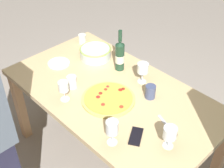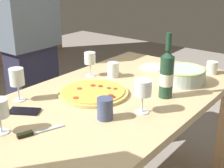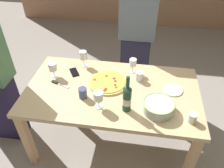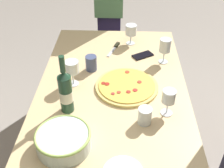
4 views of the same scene
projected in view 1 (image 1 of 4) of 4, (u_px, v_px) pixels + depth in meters
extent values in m
plane|color=gray|center=(112.00, 157.00, 2.67)|extent=(8.00, 8.00, 0.00)
cube|color=#D5B682|center=(112.00, 93.00, 2.22)|extent=(1.60, 0.90, 0.04)
cube|color=tan|center=(220.00, 155.00, 2.24)|extent=(0.07, 0.07, 0.71)
cube|color=tan|center=(89.00, 70.00, 3.09)|extent=(0.07, 0.07, 0.71)
cube|color=tan|center=(20.00, 107.00, 2.66)|extent=(0.07, 0.07, 0.71)
cylinder|color=#D5BA66|center=(108.00, 99.00, 2.12)|extent=(0.38, 0.38, 0.02)
cylinder|color=gold|center=(108.00, 98.00, 2.12)|extent=(0.34, 0.34, 0.01)
cylinder|color=#B43E22|center=(121.00, 107.00, 2.04)|extent=(0.03, 0.03, 0.00)
cylinder|color=#9D2A1A|center=(123.00, 89.00, 2.19)|extent=(0.02, 0.02, 0.00)
cylinder|color=#AF3A26|center=(103.00, 104.00, 2.06)|extent=(0.03, 0.03, 0.00)
cylinder|color=#AA261A|center=(120.00, 90.00, 2.18)|extent=(0.03, 0.03, 0.00)
cylinder|color=#9F312B|center=(108.00, 87.00, 2.21)|extent=(0.02, 0.02, 0.00)
cylinder|color=#9E2D1F|center=(101.00, 93.00, 2.15)|extent=(0.03, 0.03, 0.00)
cylinder|color=#A13724|center=(106.00, 89.00, 2.18)|extent=(0.02, 0.02, 0.00)
cylinder|color=#B32B24|center=(98.00, 97.00, 2.12)|extent=(0.03, 0.03, 0.00)
cylinder|color=silver|center=(95.00, 53.00, 2.53)|extent=(0.26, 0.26, 0.09)
torus|color=#9DBE5C|center=(95.00, 49.00, 2.50)|extent=(0.26, 0.26, 0.01)
cylinder|color=#1F402C|center=(120.00, 57.00, 2.35)|extent=(0.07, 0.07, 0.22)
cone|color=#1F402C|center=(120.00, 43.00, 2.28)|extent=(0.07, 0.07, 0.03)
cylinder|color=#1F402C|center=(120.00, 36.00, 2.24)|extent=(0.03, 0.03, 0.09)
cylinder|color=silver|center=(120.00, 58.00, 2.36)|extent=(0.07, 0.07, 0.07)
cylinder|color=white|center=(112.00, 142.00, 1.82)|extent=(0.06, 0.06, 0.00)
cylinder|color=white|center=(112.00, 137.00, 1.80)|extent=(0.01, 0.01, 0.08)
cylinder|color=white|center=(112.00, 127.00, 1.75)|extent=(0.07, 0.07, 0.09)
cylinder|color=maroon|center=(112.00, 131.00, 1.76)|extent=(0.06, 0.06, 0.03)
cylinder|color=white|center=(168.00, 145.00, 1.80)|extent=(0.07, 0.07, 0.00)
cylinder|color=white|center=(169.00, 141.00, 1.78)|extent=(0.01, 0.01, 0.07)
cylinder|color=white|center=(170.00, 133.00, 1.73)|extent=(0.08, 0.08, 0.07)
cylinder|color=maroon|center=(169.00, 136.00, 1.75)|extent=(0.07, 0.07, 0.02)
cylinder|color=white|center=(142.00, 81.00, 2.29)|extent=(0.07, 0.07, 0.00)
cylinder|color=white|center=(142.00, 77.00, 2.26)|extent=(0.01, 0.01, 0.08)
cylinder|color=white|center=(143.00, 68.00, 2.22)|extent=(0.08, 0.08, 0.07)
cylinder|color=maroon|center=(143.00, 71.00, 2.23)|extent=(0.07, 0.07, 0.03)
cylinder|color=white|center=(65.00, 99.00, 2.13)|extent=(0.07, 0.07, 0.00)
cylinder|color=white|center=(65.00, 95.00, 2.11)|extent=(0.01, 0.01, 0.08)
cylinder|color=white|center=(63.00, 86.00, 2.06)|extent=(0.07, 0.07, 0.07)
cylinder|color=maroon|center=(64.00, 89.00, 2.07)|extent=(0.06, 0.06, 0.03)
cylinder|color=white|center=(72.00, 82.00, 2.21)|extent=(0.07, 0.07, 0.09)
cylinder|color=#424D73|center=(150.00, 92.00, 2.12)|extent=(0.07, 0.07, 0.10)
cylinder|color=white|center=(82.00, 39.00, 2.72)|extent=(0.07, 0.07, 0.08)
cylinder|color=white|center=(59.00, 63.00, 2.48)|extent=(0.18, 0.18, 0.01)
cube|color=black|center=(136.00, 136.00, 1.86)|extent=(0.14, 0.16, 0.01)
cube|color=silver|center=(164.00, 123.00, 1.95)|extent=(0.15, 0.07, 0.01)
cube|color=black|center=(173.00, 132.00, 1.88)|extent=(0.07, 0.04, 0.02)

